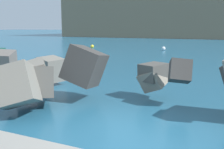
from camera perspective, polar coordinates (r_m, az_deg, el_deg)
name	(u,v)px	position (r m, az deg, el deg)	size (l,w,h in m)	color
ground_plane	(124,132)	(7.55, 2.40, -11.45)	(400.00, 400.00, 0.00)	#235B7A
breakwater_jetty	(160,86)	(8.36, 9.52, -2.23)	(30.49, 7.12, 2.51)	#3D3A38
mooring_buoy_inner	(92,46)	(36.60, -3.98, 5.65)	(0.44, 0.44, 0.44)	yellow
mooring_buoy_middle	(164,49)	(33.40, 10.28, 5.14)	(0.44, 0.44, 0.44)	silver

